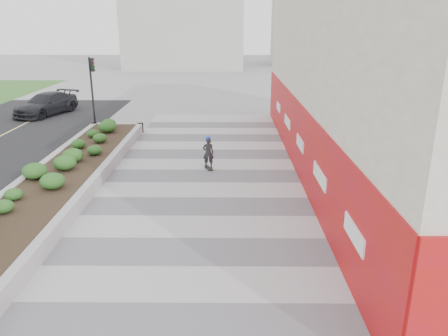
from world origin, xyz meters
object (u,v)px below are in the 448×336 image
(planter, at_px, (63,176))
(traffic_signal_near, at_px, (92,81))
(skateboarder, at_px, (208,153))
(car_dark, at_px, (46,104))

(planter, height_order, traffic_signal_near, traffic_signal_near)
(skateboarder, bearing_deg, planter, 178.85)
(traffic_signal_near, height_order, car_dark, traffic_signal_near)
(planter, bearing_deg, car_dark, 113.84)
(planter, distance_m, skateboarder, 6.04)
(planter, distance_m, traffic_signal_near, 10.90)
(car_dark, bearing_deg, planter, -47.09)
(planter, xyz_separation_m, traffic_signal_near, (-1.73, 10.50, 2.34))
(traffic_signal_near, bearing_deg, skateboarder, -48.68)
(traffic_signal_near, distance_m, car_dark, 6.00)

